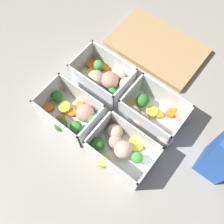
{
  "coord_description": "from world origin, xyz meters",
  "views": [
    {
      "loc": [
        0.18,
        -0.23,
        0.65
      ],
      "look_at": [
        0.0,
        0.0,
        0.03
      ],
      "focal_mm": 42.0,
      "sensor_mm": 36.0,
      "label": 1
    }
  ],
  "objects_px": {
    "container_near_right": "(120,147)",
    "juice_carton": "(224,156)",
    "container_far_right": "(155,115)",
    "container_far_left": "(106,78)",
    "container_near_left": "(73,113)"
  },
  "relations": [
    {
      "from": "container_near_right",
      "to": "container_far_right",
      "type": "bearing_deg",
      "value": 81.55
    },
    {
      "from": "container_far_left",
      "to": "container_far_right",
      "type": "bearing_deg",
      "value": -3.39
    },
    {
      "from": "container_near_left",
      "to": "container_far_left",
      "type": "xyz_separation_m",
      "value": [
        0.0,
        0.14,
        -0.0
      ]
    },
    {
      "from": "container_far_right",
      "to": "container_far_left",
      "type": "bearing_deg",
      "value": 176.61
    },
    {
      "from": "container_near_right",
      "to": "juice_carton",
      "type": "xyz_separation_m",
      "value": [
        0.2,
        0.11,
        0.07
      ]
    },
    {
      "from": "container_near_right",
      "to": "container_far_right",
      "type": "height_order",
      "value": "same"
    },
    {
      "from": "container_far_right",
      "to": "container_near_right",
      "type": "bearing_deg",
      "value": -98.45
    },
    {
      "from": "container_far_left",
      "to": "juice_carton",
      "type": "height_order",
      "value": "juice_carton"
    },
    {
      "from": "juice_carton",
      "to": "container_near_right",
      "type": "bearing_deg",
      "value": -151.95
    },
    {
      "from": "container_near_left",
      "to": "container_far_left",
      "type": "height_order",
      "value": "same"
    },
    {
      "from": "container_far_right",
      "to": "juice_carton",
      "type": "bearing_deg",
      "value": -5.86
    },
    {
      "from": "container_far_left",
      "to": "juice_carton",
      "type": "bearing_deg",
      "value": -4.67
    },
    {
      "from": "container_far_left",
      "to": "container_near_left",
      "type": "bearing_deg",
      "value": -90.21
    },
    {
      "from": "container_near_right",
      "to": "juice_carton",
      "type": "relative_size",
      "value": 0.78
    },
    {
      "from": "container_near_left",
      "to": "container_far_right",
      "type": "height_order",
      "value": "same"
    }
  ]
}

